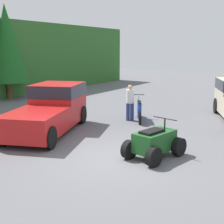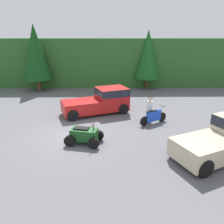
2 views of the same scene
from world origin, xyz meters
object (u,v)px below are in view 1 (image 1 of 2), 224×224
object	(u,v)px
rider_person	(130,101)
quad_atv	(154,143)
pickup_truck_red	(51,107)
dirt_bike	(139,111)

from	to	relation	value
rider_person	quad_atv	bearing A→B (deg)	-173.09
pickup_truck_red	quad_atv	xyz separation A→B (m)	(-0.83, -5.25, -0.53)
quad_atv	pickup_truck_red	bearing A→B (deg)	93.47
pickup_truck_red	rider_person	bearing A→B (deg)	-51.28
pickup_truck_red	dirt_bike	xyz separation A→B (m)	(3.65, -2.39, -0.52)
dirt_bike	pickup_truck_red	bearing A→B (deg)	116.48
dirt_bike	quad_atv	bearing A→B (deg)	-177.68
quad_atv	rider_person	world-z (taller)	rider_person
dirt_bike	rider_person	size ratio (longest dim) A/B	1.13
pickup_truck_red	dirt_bike	bearing A→B (deg)	-54.15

